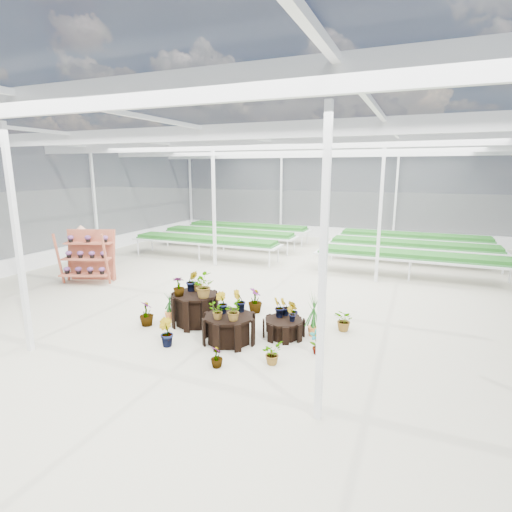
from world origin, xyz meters
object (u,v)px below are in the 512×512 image
at_px(plinth_mid, 229,329).
at_px(plinth_low, 284,328).
at_px(plinth_tall, 195,309).
at_px(shelf_rack, 87,257).
at_px(bird_table, 83,250).

bearing_deg(plinth_mid, plinth_low, 34.99).
relative_size(plinth_tall, plinth_mid, 0.98).
xyz_separation_m(plinth_tall, shelf_rack, (-5.10, 1.80, 0.48)).
bearing_deg(plinth_tall, plinth_low, 2.60).
relative_size(plinth_low, shelf_rack, 0.52).
bearing_deg(plinth_low, shelf_rack, 166.92).
distance_m(plinth_mid, shelf_rack, 6.77).
bearing_deg(plinth_tall, plinth_mid, -26.57).
height_order(plinth_mid, plinth_low, plinth_mid).
distance_m(plinth_tall, bird_table, 6.43).
distance_m(plinth_tall, shelf_rack, 5.43).
relative_size(plinth_mid, plinth_low, 1.26).
distance_m(plinth_tall, plinth_mid, 1.34).
bearing_deg(bird_table, plinth_low, -40.65).
bearing_deg(plinth_tall, shelf_rack, 160.60).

